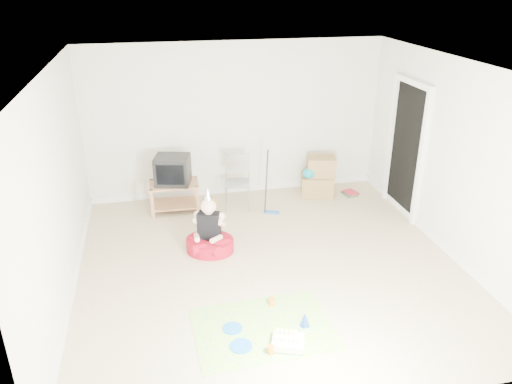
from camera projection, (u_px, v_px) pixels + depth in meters
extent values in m
plane|color=#C7B48F|center=(270.00, 265.00, 6.66)|extent=(5.00, 5.00, 0.00)
cube|color=black|center=(407.00, 151.00, 7.79)|extent=(0.02, 0.90, 2.05)
cube|color=#A5704A|center=(174.00, 184.00, 7.99)|extent=(0.79, 0.51, 0.03)
cube|color=#A5704A|center=(175.00, 204.00, 8.13)|extent=(0.79, 0.51, 0.03)
cube|color=#A5704A|center=(152.00, 204.00, 7.83)|extent=(0.05, 0.05, 0.48)
cube|color=#A5704A|center=(198.00, 201.00, 7.95)|extent=(0.05, 0.05, 0.48)
cube|color=#A5704A|center=(152.00, 193.00, 8.21)|extent=(0.05, 0.05, 0.48)
cube|color=#A5704A|center=(196.00, 190.00, 8.33)|extent=(0.05, 0.05, 0.48)
cube|color=black|center=(173.00, 170.00, 7.89)|extent=(0.62, 0.55, 0.46)
cube|color=#96959A|center=(237.00, 183.00, 8.12)|extent=(0.47, 0.46, 0.03)
cylinder|color=#96959A|center=(226.00, 182.00, 8.11)|extent=(0.02, 0.02, 0.90)
cylinder|color=#96959A|center=(248.00, 182.00, 8.12)|extent=(0.02, 0.02, 0.90)
cube|color=olive|center=(317.00, 185.00, 8.69)|extent=(0.64, 0.55, 0.36)
cube|color=olive|center=(321.00, 166.00, 8.57)|extent=(0.55, 0.47, 0.34)
ellipsoid|color=#0D8594|center=(309.00, 173.00, 8.47)|extent=(0.24, 0.17, 0.19)
cube|color=blue|center=(271.00, 212.00, 8.08)|extent=(0.26, 0.17, 0.03)
cylinder|color=black|center=(272.00, 184.00, 7.88)|extent=(0.14, 0.32, 0.97)
cube|color=#23694A|center=(350.00, 194.00, 8.76)|extent=(0.25, 0.29, 0.03)
cube|color=#BE2838|center=(351.00, 192.00, 8.75)|extent=(0.25, 0.29, 0.03)
cylinder|color=#AA0F22|center=(210.00, 245.00, 6.96)|extent=(0.86, 0.86, 0.18)
cube|color=black|center=(209.00, 226.00, 6.84)|extent=(0.34, 0.27, 0.40)
sphere|color=beige|center=(208.00, 206.00, 6.72)|extent=(0.28, 0.28, 0.21)
cone|color=silver|center=(208.00, 193.00, 6.64)|extent=(0.11, 0.11, 0.16)
cube|color=#E53096|center=(263.00, 328.00, 5.47)|extent=(1.55, 1.16, 0.01)
cube|color=silver|center=(288.00, 342.00, 5.19)|extent=(0.40, 0.36, 0.09)
cube|color=green|center=(288.00, 345.00, 5.20)|extent=(0.40, 0.36, 0.01)
cylinder|color=beige|center=(277.00, 339.00, 5.12)|extent=(0.01, 0.01, 0.07)
cylinder|color=beige|center=(281.00, 339.00, 5.12)|extent=(0.01, 0.01, 0.07)
cylinder|color=beige|center=(286.00, 340.00, 5.11)|extent=(0.01, 0.01, 0.07)
cylinder|color=beige|center=(290.00, 340.00, 5.11)|extent=(0.01, 0.01, 0.07)
cylinder|color=beige|center=(295.00, 341.00, 5.10)|extent=(0.01, 0.01, 0.07)
cylinder|color=beige|center=(299.00, 341.00, 5.09)|extent=(0.01, 0.01, 0.07)
cylinder|color=beige|center=(278.00, 332.00, 5.22)|extent=(0.01, 0.01, 0.07)
cylinder|color=beige|center=(282.00, 333.00, 5.21)|extent=(0.01, 0.01, 0.07)
cylinder|color=beige|center=(286.00, 333.00, 5.21)|extent=(0.01, 0.01, 0.07)
cylinder|color=beige|center=(291.00, 333.00, 5.20)|extent=(0.01, 0.01, 0.07)
cylinder|color=beige|center=(295.00, 334.00, 5.20)|extent=(0.01, 0.01, 0.07)
cylinder|color=blue|center=(232.00, 328.00, 5.45)|extent=(0.25, 0.25, 0.01)
cylinder|color=blue|center=(241.00, 346.00, 5.19)|extent=(0.25, 0.25, 0.01)
cylinder|color=orange|center=(272.00, 302.00, 5.83)|extent=(0.09, 0.09, 0.09)
cylinder|color=orange|center=(271.00, 350.00, 5.09)|extent=(0.10, 0.10, 0.09)
cone|color=blue|center=(305.00, 319.00, 5.47)|extent=(0.16, 0.16, 0.17)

